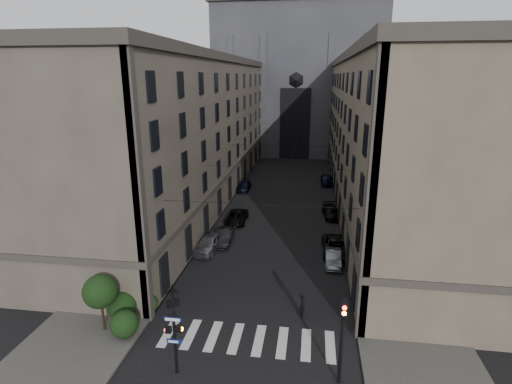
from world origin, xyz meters
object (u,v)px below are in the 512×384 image
at_px(car_left_midfar, 237,217).
at_px(car_right_midfar, 331,212).
at_px(car_left_midnear, 224,237).
at_px(gothic_tower, 299,69).
at_px(car_right_near, 333,258).
at_px(pedestrian_signal_left, 174,337).
at_px(car_left_near, 209,243).
at_px(car_left_far, 243,186).
at_px(car_right_far, 327,180).
at_px(traffic_light_right, 342,332).
at_px(pedestrian, 303,305).
at_px(car_right_midnear, 336,247).

xyz_separation_m(car_left_midfar, car_right_midfar, (10.86, 3.43, -0.00)).
relative_size(car_left_midnear, car_right_midfar, 0.94).
bearing_deg(gothic_tower, car_right_near, -84.25).
xyz_separation_m(pedestrian_signal_left, car_left_near, (-2.32, 16.29, -1.52)).
distance_m(pedestrian_signal_left, car_left_far, 37.80).
bearing_deg(car_left_far, car_right_midfar, -37.06).
bearing_deg(pedestrian_signal_left, car_left_midfar, 92.70).
xyz_separation_m(car_left_far, car_right_near, (12.08, -22.61, -0.03)).
height_order(car_left_midfar, car_right_near, car_left_midfar).
bearing_deg(car_right_far, traffic_light_right, -91.50).
height_order(traffic_light_right, car_left_near, traffic_light_right).
height_order(pedestrian_signal_left, car_right_near, pedestrian_signal_left).
bearing_deg(pedestrian, car_right_near, -20.59).
distance_m(car_right_near, car_right_far, 27.76).
bearing_deg(car_right_near, car_left_midfar, 139.57).
height_order(gothic_tower, pedestrian_signal_left, gothic_tower).
distance_m(pedestrian_signal_left, car_right_far, 43.91).
bearing_deg(car_right_midnear, gothic_tower, 95.02).
xyz_separation_m(car_left_midnear, car_right_midnear, (10.98, -0.98, 0.03)).
relative_size(car_left_midfar, car_right_midnear, 0.90).
height_order(gothic_tower, car_left_near, gothic_tower).
height_order(car_right_near, pedestrian, pedestrian).
relative_size(pedestrian_signal_left, car_right_near, 1.03).
relative_size(car_right_near, car_right_midfar, 0.85).
height_order(car_right_midfar, pedestrian, pedestrian).
bearing_deg(pedestrian, car_left_far, 12.67).
relative_size(car_right_midnear, car_right_far, 1.17).
bearing_deg(car_right_near, car_right_midnear, 83.00).
bearing_deg(pedestrian_signal_left, pedestrian, 43.19).
bearing_deg(car_left_midfar, car_right_far, 59.21).
bearing_deg(car_right_far, car_left_midfar, -120.95).
relative_size(gothic_tower, car_left_near, 12.37).
bearing_deg(car_right_near, car_right_far, 90.54).
bearing_deg(car_right_far, pedestrian_signal_left, -103.48).
xyz_separation_m(car_left_midnear, car_right_far, (10.81, 24.50, 0.06)).
distance_m(car_left_near, car_left_midnear, 2.30).
xyz_separation_m(car_left_midfar, car_right_midnear, (10.86, -6.98, 0.08)).
bearing_deg(car_left_far, car_left_near, -87.43).
distance_m(gothic_tower, car_right_midfar, 49.20).
relative_size(gothic_tower, car_left_midfar, 12.11).
height_order(gothic_tower, car_left_far, gothic_tower).
bearing_deg(traffic_light_right, pedestrian, 109.81).
bearing_deg(car_right_midnear, pedestrian, -105.71).
bearing_deg(car_right_midfar, car_left_far, 134.27).
bearing_deg(gothic_tower, pedestrian_signal_left, -92.74).
relative_size(car_left_midnear, car_left_midfar, 0.90).
xyz_separation_m(car_right_midnear, car_right_midfar, (0.00, 10.41, -0.08)).
xyz_separation_m(traffic_light_right, car_right_midfar, (0.60, 27.33, -2.62)).
height_order(car_left_midnear, pedestrian, pedestrian).
relative_size(car_left_far, car_right_far, 1.01).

